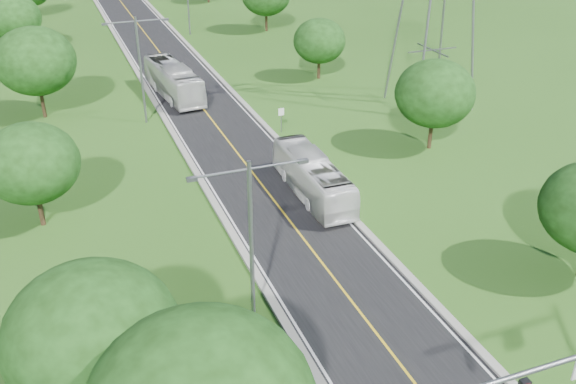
% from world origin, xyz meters
% --- Properties ---
extents(ground, '(260.00, 260.00, 0.00)m').
position_xyz_m(ground, '(0.00, 60.00, 0.00)').
color(ground, '#274E15').
rests_on(ground, ground).
extents(road, '(8.00, 150.00, 0.06)m').
position_xyz_m(road, '(0.00, 66.00, 0.03)').
color(road, black).
rests_on(road, ground).
extents(curb_left, '(0.50, 150.00, 0.22)m').
position_xyz_m(curb_left, '(-4.25, 66.00, 0.11)').
color(curb_left, gray).
rests_on(curb_left, ground).
extents(curb_right, '(0.50, 150.00, 0.22)m').
position_xyz_m(curb_right, '(4.25, 66.00, 0.11)').
color(curb_right, gray).
rests_on(curb_right, ground).
extents(speed_limit_sign, '(0.55, 0.09, 2.40)m').
position_xyz_m(speed_limit_sign, '(5.20, 37.98, 1.60)').
color(speed_limit_sign, slate).
rests_on(speed_limit_sign, ground).
extents(streetlight_near_left, '(5.90, 0.25, 10.00)m').
position_xyz_m(streetlight_near_left, '(-6.00, 12.00, 5.94)').
color(streetlight_near_left, slate).
rests_on(streetlight_near_left, ground).
extents(streetlight_mid_left, '(5.90, 0.25, 10.00)m').
position_xyz_m(streetlight_mid_left, '(-6.00, 45.00, 5.94)').
color(streetlight_mid_left, slate).
rests_on(streetlight_mid_left, ground).
extents(tree_la, '(7.14, 7.14, 8.30)m').
position_xyz_m(tree_la, '(-14.00, 8.00, 5.27)').
color(tree_la, black).
rests_on(tree_la, ground).
extents(tree_lb, '(6.30, 6.30, 7.33)m').
position_xyz_m(tree_lb, '(-16.00, 28.00, 4.64)').
color(tree_lb, black).
rests_on(tree_lb, ground).
extents(tree_lc, '(7.56, 7.56, 8.79)m').
position_xyz_m(tree_lc, '(-15.00, 50.00, 5.58)').
color(tree_lc, black).
rests_on(tree_lc, ground).
extents(tree_ld, '(6.72, 6.72, 7.82)m').
position_xyz_m(tree_ld, '(-17.00, 74.00, 4.95)').
color(tree_ld, black).
rests_on(tree_ld, ground).
extents(tree_rb, '(6.72, 6.72, 7.82)m').
position_xyz_m(tree_rb, '(16.00, 30.00, 4.95)').
color(tree_rb, black).
rests_on(tree_rb, ground).
extents(tree_rc, '(5.88, 5.88, 6.84)m').
position_xyz_m(tree_rc, '(15.00, 52.00, 4.33)').
color(tree_rc, black).
rests_on(tree_rc, ground).
extents(bus_outbound, '(2.73, 10.95, 3.04)m').
position_xyz_m(bus_outbound, '(2.97, 25.31, 1.58)').
color(bus_outbound, white).
rests_on(bus_outbound, road).
extents(bus_inbound, '(4.14, 12.53, 3.43)m').
position_xyz_m(bus_inbound, '(-1.87, 51.53, 1.77)').
color(bus_inbound, silver).
rests_on(bus_inbound, road).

